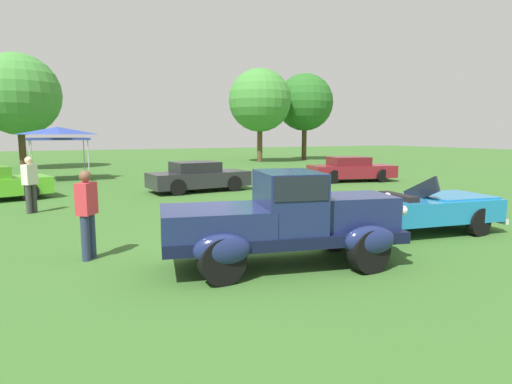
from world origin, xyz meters
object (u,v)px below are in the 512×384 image
(feature_pickup_truck, at_px, (284,218))
(spectator_between_cars, at_px, (87,212))
(show_car_burgundy, at_px, (351,169))
(spectator_by_row, at_px, (30,183))
(canopy_tent_left_field, at_px, (58,133))
(neighbor_convertible, at_px, (415,208))
(show_car_charcoal, at_px, (198,177))

(feature_pickup_truck, distance_m, spectator_between_cars, 3.68)
(show_car_burgundy, xyz_separation_m, spectator_by_row, (-14.12, -2.65, 0.31))
(feature_pickup_truck, height_order, spectator_by_row, feature_pickup_truck)
(feature_pickup_truck, relative_size, canopy_tent_left_field, 1.57)
(neighbor_convertible, height_order, spectator_between_cars, spectator_between_cars)
(feature_pickup_truck, distance_m, show_car_burgundy, 14.41)
(show_car_burgundy, xyz_separation_m, canopy_tent_left_field, (-13.03, 7.01, 1.82))
(show_car_burgundy, xyz_separation_m, spectator_between_cars, (-13.03, -8.49, 0.31))
(neighbor_convertible, relative_size, show_car_burgundy, 0.97)
(feature_pickup_truck, bearing_deg, spectator_between_cars, 147.74)
(show_car_burgundy, distance_m, spectator_by_row, 14.37)
(neighbor_convertible, bearing_deg, show_car_burgundy, 58.98)
(show_car_burgundy, bearing_deg, feature_pickup_truck, -133.48)
(show_car_burgundy, relative_size, canopy_tent_left_field, 1.57)
(canopy_tent_left_field, bearing_deg, neighbor_convertible, -66.30)
(spectator_by_row, bearing_deg, canopy_tent_left_field, 83.58)
(spectator_between_cars, bearing_deg, show_car_burgundy, 33.09)
(show_car_charcoal, xyz_separation_m, canopy_tent_left_field, (-4.98, 7.21, 1.82))
(spectator_by_row, bearing_deg, spectator_between_cars, -79.39)
(neighbor_convertible, distance_m, canopy_tent_left_field, 18.20)
(spectator_between_cars, bearing_deg, canopy_tent_left_field, 90.02)
(spectator_by_row, relative_size, canopy_tent_left_field, 0.59)
(feature_pickup_truck, bearing_deg, show_car_burgundy, 46.52)
(feature_pickup_truck, height_order, canopy_tent_left_field, canopy_tent_left_field)
(neighbor_convertible, height_order, spectator_by_row, spectator_by_row)
(feature_pickup_truck, bearing_deg, spectator_by_row, 118.34)
(feature_pickup_truck, distance_m, show_car_charcoal, 10.42)
(show_car_charcoal, bearing_deg, spectator_between_cars, -120.96)
(canopy_tent_left_field, bearing_deg, spectator_by_row, -96.42)
(show_car_charcoal, bearing_deg, canopy_tent_left_field, 124.60)
(spectator_by_row, bearing_deg, show_car_burgundy, 10.64)
(show_car_charcoal, height_order, spectator_by_row, spectator_by_row)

